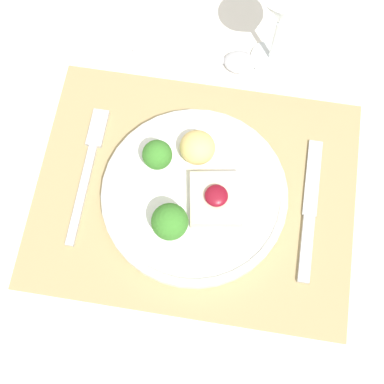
{
  "coord_description": "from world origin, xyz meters",
  "views": [
    {
      "loc": [
        0.04,
        -0.25,
        1.51
      ],
      "look_at": [
        -0.0,
        -0.01,
        0.8
      ],
      "focal_mm": 50.0,
      "sensor_mm": 36.0,
      "label": 1
    }
  ],
  "objects": [
    {
      "name": "knife",
      "position": [
        0.17,
        -0.01,
        0.78
      ],
      "size": [
        0.02,
        0.21,
        0.01
      ],
      "rotation": [
        0.0,
        0.0,
        -0.0
      ],
      "color": "#B2B2B7",
      "rests_on": "placemat"
    },
    {
      "name": "wine_glass_near",
      "position": [
        0.08,
        0.24,
        0.89
      ],
      "size": [
        0.08,
        0.08,
        0.16
      ],
      "color": "white",
      "rests_on": "dining_table"
    },
    {
      "name": "fork",
      "position": [
        -0.16,
        0.02,
        0.78
      ],
      "size": [
        0.02,
        0.21,
        0.01
      ],
      "rotation": [
        0.0,
        0.0,
        -0.02
      ],
      "color": "#B2B2B7",
      "rests_on": "placemat"
    },
    {
      "name": "spoon",
      "position": [
        0.01,
        0.22,
        0.78
      ],
      "size": [
        0.2,
        0.04,
        0.01
      ],
      "rotation": [
        0.0,
        0.0,
        0.03
      ],
      "color": "#B2B2B7",
      "rests_on": "dining_table"
    },
    {
      "name": "placemat",
      "position": [
        0.0,
        0.0,
        0.78
      ],
      "size": [
        0.46,
        0.36,
        0.0
      ],
      "primitive_type": "cube",
      "color": "#9E895B",
      "rests_on": "dining_table"
    },
    {
      "name": "dinner_plate",
      "position": [
        -0.0,
        -0.01,
        0.79
      ],
      "size": [
        0.27,
        0.27,
        0.08
      ],
      "color": "white",
      "rests_on": "placemat"
    },
    {
      "name": "dining_table",
      "position": [
        0.0,
        0.0,
        0.69
      ],
      "size": [
        1.45,
        1.22,
        0.77
      ],
      "color": "white",
      "rests_on": "ground_plane"
    },
    {
      "name": "ground_plane",
      "position": [
        0.0,
        0.0,
        0.0
      ],
      "size": [
        8.0,
        8.0,
        0.0
      ],
      "primitive_type": "plane",
      "color": "#4C4742"
    }
  ]
}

